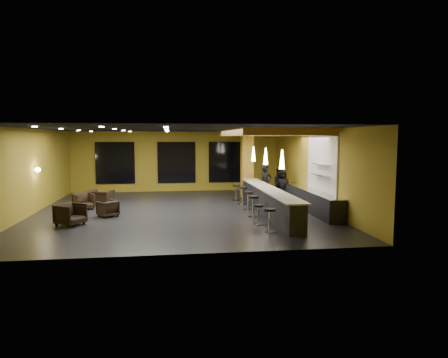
{
  "coord_description": "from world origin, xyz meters",
  "views": [
    {
      "loc": [
        -0.39,
        -17.04,
        3.12
      ],
      "look_at": [
        2.0,
        0.5,
        1.3
      ],
      "focal_mm": 32.0,
      "sensor_mm": 36.0,
      "label": 1
    }
  ],
  "objects": [
    {
      "name": "bar_stool_1",
      "position": [
        2.75,
        -3.18,
        0.47
      ],
      "size": [
        0.37,
        0.37,
        0.74
      ],
      "rotation": [
        0.0,
        0.0,
        0.09
      ],
      "color": "silver",
      "rests_on": "floor"
    },
    {
      "name": "pendant_0",
      "position": [
        3.65,
        -3.0,
        2.35
      ],
      "size": [
        0.2,
        0.2,
        0.7
      ],
      "primitive_type": "cone",
      "color": "white",
      "rests_on": "wood_soffit"
    },
    {
      "name": "bar_top",
      "position": [
        3.65,
        -1.0,
        1.02
      ],
      "size": [
        0.78,
        8.1,
        0.05
      ],
      "primitive_type": "cube",
      "color": "silver",
      "rests_on": "bar_counter"
    },
    {
      "name": "pendant_1",
      "position": [
        3.65,
        -0.5,
        2.35
      ],
      "size": [
        0.2,
        0.2,
        0.7
      ],
      "primitive_type": "cone",
      "color": "white",
      "rests_on": "wood_soffit"
    },
    {
      "name": "armchair_d",
      "position": [
        -3.64,
        2.17,
        0.33
      ],
      "size": [
        1.25,
        1.17,
        0.67
      ],
      "primitive_type": "imported",
      "rotation": [
        0.0,
        0.0,
        2.83
      ],
      "color": "black",
      "rests_on": "floor"
    },
    {
      "name": "prep_top",
      "position": [
        5.65,
        -0.5,
        0.89
      ],
      "size": [
        0.72,
        6.0,
        0.03
      ],
      "primitive_type": "cube",
      "color": "silver",
      "rests_on": "prep_counter"
    },
    {
      "name": "armchair_b",
      "position": [
        -2.87,
        -0.88,
        0.32
      ],
      "size": [
        0.97,
        0.98,
        0.64
      ],
      "primitive_type": "imported",
      "rotation": [
        0.0,
        0.0,
        3.78
      ],
      "color": "black",
      "rests_on": "floor"
    },
    {
      "name": "wood_soffit",
      "position": [
        4.0,
        1.0,
        3.36
      ],
      "size": [
        3.6,
        8.0,
        0.28
      ],
      "primitive_type": "cube",
      "color": "#BA8136",
      "rests_on": "ceiling"
    },
    {
      "name": "wall_front",
      "position": [
        0.0,
        -6.55,
        1.75
      ],
      "size": [
        12.0,
        0.1,
        3.5
      ],
      "primitive_type": "cube",
      "color": "olive",
      "rests_on": "floor"
    },
    {
      "name": "bar_stool_2",
      "position": [
        2.85,
        -1.81,
        0.55
      ],
      "size": [
        0.43,
        0.43,
        0.86
      ],
      "rotation": [
        0.0,
        0.0,
        -0.41
      ],
      "color": "silver",
      "rests_on": "floor"
    },
    {
      "name": "window_left",
      "position": [
        -3.5,
        6.44,
        1.7
      ],
      "size": [
        2.2,
        0.06,
        2.4
      ],
      "primitive_type": "cube",
      "color": "black",
      "rests_on": "wall_back"
    },
    {
      "name": "ceiling",
      "position": [
        0.0,
        0.0,
        3.55
      ],
      "size": [
        12.0,
        13.0,
        0.1
      ],
      "primitive_type": "cube",
      "color": "black"
    },
    {
      "name": "window_right",
      "position": [
        3.0,
        6.44,
        1.7
      ],
      "size": [
        2.2,
        0.06,
        2.4
      ],
      "primitive_type": "cube",
      "color": "black",
      "rests_on": "wall_back"
    },
    {
      "name": "wall_shelf_upper",
      "position": [
        5.82,
        -1.2,
        2.05
      ],
      "size": [
        0.3,
        1.5,
        0.03
      ],
      "primitive_type": "cube",
      "color": "silver",
      "rests_on": "wall_right"
    },
    {
      "name": "wall_shelf_lower",
      "position": [
        5.82,
        -1.2,
        1.6
      ],
      "size": [
        0.3,
        1.5,
        0.03
      ],
      "primitive_type": "cube",
      "color": "silver",
      "rests_on": "wall_right"
    },
    {
      "name": "window_center",
      "position": [
        0.0,
        6.44,
        1.7
      ],
      "size": [
        2.2,
        0.06,
        2.4
      ],
      "primitive_type": "cube",
      "color": "black",
      "rests_on": "wall_back"
    },
    {
      "name": "bar_stool_3",
      "position": [
        2.97,
        -0.22,
        0.52
      ],
      "size": [
        0.41,
        0.41,
        0.81
      ],
      "rotation": [
        0.0,
        0.0,
        0.03
      ],
      "color": "silver",
      "rests_on": "floor"
    },
    {
      "name": "wall_left",
      "position": [
        -6.05,
        0.0,
        1.75
      ],
      "size": [
        0.1,
        13.0,
        3.5
      ],
      "primitive_type": "cube",
      "color": "olive",
      "rests_on": "floor"
    },
    {
      "name": "wall_back",
      "position": [
        0.0,
        6.55,
        1.75
      ],
      "size": [
        12.0,
        0.1,
        3.5
      ],
      "primitive_type": "cube",
      "color": "olive",
      "rests_on": "floor"
    },
    {
      "name": "armchair_a",
      "position": [
        -3.95,
        -2.35,
        0.39
      ],
      "size": [
        1.18,
        1.18,
        0.78
      ],
      "primitive_type": "imported",
      "rotation": [
        0.0,
        0.0,
        0.98
      ],
      "color": "black",
      "rests_on": "floor"
    },
    {
      "name": "armchair_c",
      "position": [
        -4.17,
        0.92,
        0.36
      ],
      "size": [
        1.06,
        1.07,
        0.72
      ],
      "primitive_type": "imported",
      "rotation": [
        0.0,
        0.0,
        0.55
      ],
      "color": "black",
      "rests_on": "floor"
    },
    {
      "name": "floor",
      "position": [
        0.0,
        0.0,
        -0.05
      ],
      "size": [
        12.0,
        13.0,
        0.1
      ],
      "primitive_type": "cube",
      "color": "black",
      "rests_on": "ground"
    },
    {
      "name": "bar_stool_5",
      "position": [
        2.87,
        2.4,
        0.51
      ],
      "size": [
        0.4,
        0.4,
        0.79
      ],
      "rotation": [
        0.0,
        0.0,
        0.2
      ],
      "color": "silver",
      "rests_on": "floor"
    },
    {
      "name": "wall_sconce",
      "position": [
        -5.88,
        0.5,
        1.8
      ],
      "size": [
        0.22,
        0.22,
        0.22
      ],
      "primitive_type": "sphere",
      "color": "#FFE5B2",
      "rests_on": "wall_left"
    },
    {
      "name": "staff_b",
      "position": [
        5.16,
        2.51,
        0.82
      ],
      "size": [
        0.91,
        0.77,
        1.64
      ],
      "primitive_type": "imported",
      "rotation": [
        0.0,
        0.0,
        -0.21
      ],
      "color": "black",
      "rests_on": "floor"
    },
    {
      "name": "pendant_2",
      "position": [
        3.65,
        2.0,
        2.35
      ],
      "size": [
        0.2,
        0.2,
        0.7
      ],
      "primitive_type": "cone",
      "color": "white",
      "rests_on": "wood_soffit"
    },
    {
      "name": "column",
      "position": [
        3.65,
        3.6,
        1.75
      ],
      "size": [
        0.6,
        0.6,
        3.5
      ],
      "primitive_type": "cube",
      "color": "olive",
      "rests_on": "floor"
    },
    {
      "name": "staff_c",
      "position": [
        5.2,
        2.18,
        0.76
      ],
      "size": [
        0.84,
        0.66,
        1.52
      ],
      "primitive_type": "imported",
      "rotation": [
        0.0,
        0.0,
        -0.27
      ],
      "color": "black",
      "rests_on": "floor"
    },
    {
      "name": "wall_right",
      "position": [
        6.05,
        0.0,
        1.75
      ],
      "size": [
        0.1,
        13.0,
        3.5
      ],
      "primitive_type": "cube",
      "color": "olive",
      "rests_on": "floor"
    },
    {
      "name": "prep_counter",
      "position": [
        5.65,
        -0.5,
        0.43
      ],
      "size": [
        0.7,
        6.0,
        0.86
      ],
      "primitive_type": "cube",
      "color": "black",
      "rests_on": "floor"
    },
    {
      "name": "bar_stool_0",
      "position": [
        2.86,
        -4.34,
        0.51
      ],
      "size": [
        0.4,
        0.4,
        0.8
      ],
      "rotation": [
        0.0,
        0.0,
        -0.4
      ],
      "color": "silver",
      "rests_on": "floor"
    },
    {
      "name": "tile_backsplash",
      "position": [
        5.96,
        -1.0,
        2.0
      ],
      "size": [
        0.06,
        3.2,
        2.4
      ],
      "primitive_type": "cube",
      "color": "white",
      "rests_on": "wall_right"
    },
    {
      "name": "bar_counter",
      "position": [
        3.65,
        -1.0,
        0.5
      ],
      "size": [
        0.6,
        8.0,
        1.0
      ],
      "primitive_type": "cube",
      "color": "black",
      "rests_on": "floor"
    },
    {
      "name": "staff_a",
      "position": [
        4.24,
        1.88,
        0.9
      ],
      "size": [
        0.74,
        0.57,
        1.8
      ],
      "primitive_type": "imported",
      "rotation": [
        0.0,
        0.0,
        0.24
      ],
      "color": "black",
      "rests_on": "floor"
    },
    {
      "name": "bar_stool_4",
      "position": [
        2.97,
        1.13,
        0.55
      ],
      "size": [
        0.43,
        0.43,
        0.85
      ],
      "rotation": [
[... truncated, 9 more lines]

